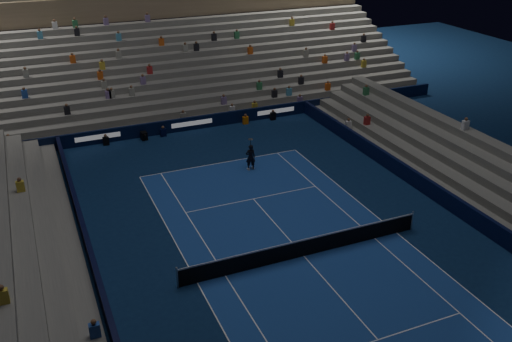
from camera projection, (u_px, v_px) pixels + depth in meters
The scene contains 11 objects.
ground at pixel (304, 256), 27.88m from camera, with size 90.00×90.00×0.00m, color #0B1F43.
court_surface at pixel (304, 256), 27.88m from camera, with size 10.97×23.77×0.01m, color navy.
sponsor_barrier_far at pixel (191, 123), 43.01m from camera, with size 44.00×0.25×1.00m, color black.
sponsor_barrier_east at pixel (461, 209), 31.10m from camera, with size 0.25×37.00×1.00m, color black.
sponsor_barrier_west at pixel (103, 297), 24.24m from camera, with size 0.25×37.00×1.00m, color black.
grandstand_main at pixel (158, 57), 49.56m from camera, with size 44.00×15.20×11.20m.
grandstand_east at pixel (511, 191), 32.14m from camera, with size 5.00×37.00×2.50m.
grandstand_west at pixel (14, 310), 22.83m from camera, with size 5.00×37.00×2.50m.
tennis_net at pixel (304, 247), 27.67m from camera, with size 12.90×0.10×1.10m.
tennis_player at pixel (251, 157), 36.49m from camera, with size 0.63×0.41×1.72m, color black.
broadcast_camera at pixel (144, 136), 41.27m from camera, with size 0.47×0.90×0.58m.
Camera 1 is at (-11.31, -20.53, 15.84)m, focal length 39.81 mm.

